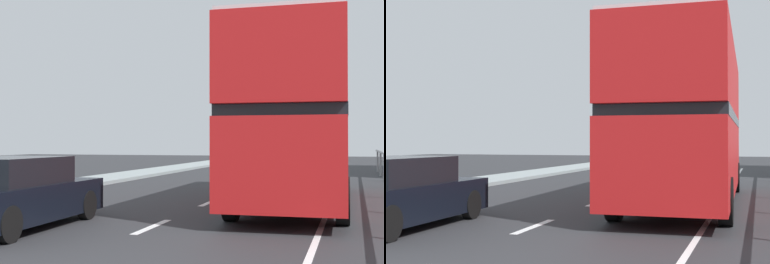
# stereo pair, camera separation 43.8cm
# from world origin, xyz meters

# --- Properties ---
(lane_paint_markings) EXTENTS (3.42, 46.00, 0.01)m
(lane_paint_markings) POSITION_xyz_m (2.08, 8.64, 0.00)
(lane_paint_markings) COLOR silver
(lane_paint_markings) RESTS_ON ground
(double_decker_bus_red) EXTENTS (2.77, 10.93, 4.33)m
(double_decker_bus_red) POSITION_xyz_m (2.46, 10.80, 2.32)
(double_decker_bus_red) COLOR red
(double_decker_bus_red) RESTS_ON ground
(hatchback_car_near) EXTENTS (1.90, 4.43, 1.41)m
(hatchback_car_near) POSITION_xyz_m (-2.55, 4.71, 0.68)
(hatchback_car_near) COLOR black
(hatchback_car_near) RESTS_ON ground
(sedan_car_ahead) EXTENTS (1.84, 4.21, 1.35)m
(sedan_car_ahead) POSITION_xyz_m (-1.47, 25.14, 0.65)
(sedan_car_ahead) COLOR #484D4C
(sedan_car_ahead) RESTS_ON ground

